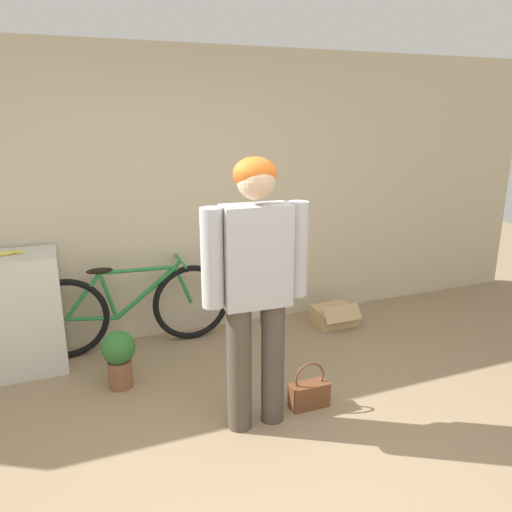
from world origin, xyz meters
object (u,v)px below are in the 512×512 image
object	(u,v)px
cardboard_box	(334,315)
bicycle	(131,308)
handbag	(309,393)
banana	(2,253)
person	(256,278)
potted_plant	(119,355)

from	to	relation	value
cardboard_box	bicycle	bearing A→B (deg)	173.94
bicycle	handbag	distance (m)	1.77
banana	cardboard_box	distance (m)	3.02
person	bicycle	world-z (taller)	person
banana	cardboard_box	size ratio (longest dim) A/B	0.77
bicycle	banana	bearing A→B (deg)	-175.25
handbag	potted_plant	size ratio (longest dim) A/B	0.76
banana	cardboard_box	bearing A→B (deg)	-2.76
bicycle	potted_plant	bearing A→B (deg)	-105.81
person	handbag	size ratio (longest dim) A/B	5.15
bicycle	cardboard_box	size ratio (longest dim) A/B	4.40
cardboard_box	potted_plant	bearing A→B (deg)	-168.41
bicycle	handbag	bearing A→B (deg)	-53.35
potted_plant	person	bearing A→B (deg)	-45.55
person	handbag	distance (m)	1.02
person	potted_plant	bearing A→B (deg)	137.19
person	banana	size ratio (longest dim) A/B	5.71
cardboard_box	potted_plant	world-z (taller)	potted_plant
bicycle	handbag	world-z (taller)	bicycle
cardboard_box	potted_plant	distance (m)	2.18
handbag	cardboard_box	world-z (taller)	handbag
banana	person	bearing A→B (deg)	-41.92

